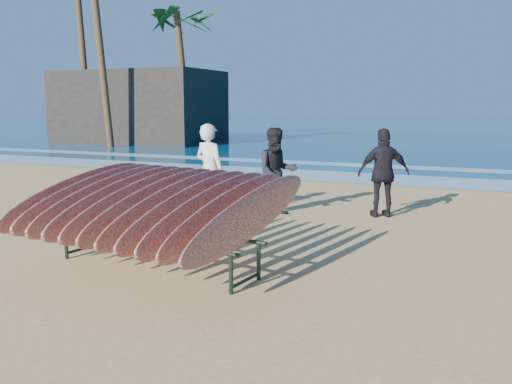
% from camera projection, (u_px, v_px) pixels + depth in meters
% --- Properties ---
extents(ground, '(120.00, 120.00, 0.00)m').
position_uv_depth(ground, '(234.00, 266.00, 7.73)').
color(ground, tan).
rests_on(ground, ground).
extents(ocean, '(160.00, 160.00, 0.00)m').
position_uv_depth(ocean, '(460.00, 126.00, 57.50)').
color(ocean, navy).
rests_on(ocean, ground).
extents(foam_near, '(160.00, 160.00, 0.00)m').
position_uv_depth(foam_near, '(374.00, 178.00, 16.78)').
color(foam_near, white).
rests_on(foam_near, ground).
extents(foam_far, '(160.00, 160.00, 0.00)m').
position_uv_depth(foam_far, '(394.00, 167.00, 19.95)').
color(foam_far, white).
rests_on(foam_far, ground).
extents(surfboard_rack, '(3.53, 3.30, 1.48)m').
position_uv_depth(surfboard_rack, '(155.00, 205.00, 7.47)').
color(surfboard_rack, black).
rests_on(surfboard_rack, ground).
extents(person_white, '(0.78, 0.61, 1.89)m').
position_uv_depth(person_white, '(210.00, 170.00, 11.06)').
color(person_white, silver).
rests_on(person_white, ground).
extents(person_dark_a, '(1.11, 1.07, 1.81)m').
position_uv_depth(person_dark_a, '(277.00, 172.00, 11.17)').
color(person_dark_a, black).
rests_on(person_dark_a, ground).
extents(person_dark_b, '(1.14, 0.89, 1.81)m').
position_uv_depth(person_dark_b, '(384.00, 173.00, 10.98)').
color(person_dark_b, black).
rests_on(person_dark_b, ground).
extents(building, '(9.50, 5.28, 4.22)m').
position_uv_depth(building, '(139.00, 107.00, 32.68)').
color(building, '#2D2823').
rests_on(building, ground).
extents(palm_mid, '(5.20, 5.20, 7.61)m').
position_uv_depth(palm_mid, '(182.00, 23.00, 30.29)').
color(palm_mid, brown).
rests_on(palm_mid, ground).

